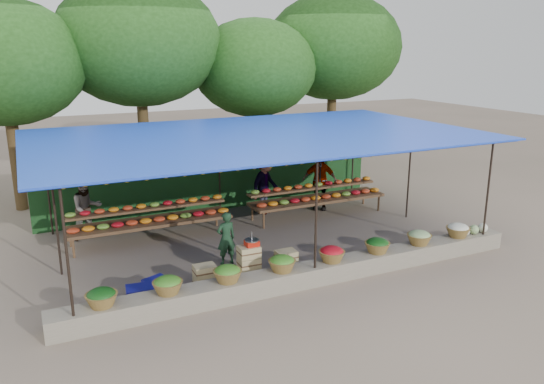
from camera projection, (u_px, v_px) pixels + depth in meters
name	position (u px, v px, depth m)	size (l,w,h in m)	color
ground	(259.00, 242.00, 13.77)	(60.00, 60.00, 0.00)	#685C4D
stone_curb	(311.00, 274.00, 11.32)	(10.60, 0.55, 0.40)	#6D6657
stall_canopy	(257.00, 139.00, 13.12)	(10.80, 6.60, 2.82)	black
produce_baskets	(307.00, 259.00, 11.18)	(8.98, 0.58, 0.34)	brown
netting_backdrop	(217.00, 170.00, 16.18)	(10.60, 0.06, 2.50)	#1A4921
tree_row	(199.00, 53.00, 18.04)	(16.51, 5.50, 7.12)	#382914
fruit_table_left	(150.00, 218.00, 13.75)	(4.21, 0.95, 0.93)	#4B2B1E
fruit_table_right	(317.00, 195.00, 15.82)	(4.21, 0.95, 0.93)	#4B2B1E
crate_counter	(248.00, 266.00, 11.43)	(2.36, 0.35, 0.77)	tan
weighing_scale	(252.00, 242.00, 11.33)	(0.30, 0.30, 0.32)	red
vendor_seated	(226.00, 238.00, 12.19)	(0.46, 0.30, 1.27)	#1B3C23
customer_left	(87.00, 209.00, 13.76)	(0.81, 0.63, 1.66)	slate
customer_mid	(265.00, 184.00, 15.90)	(1.18, 0.68, 1.82)	slate
customer_right	(319.00, 181.00, 16.30)	(1.06, 0.44, 1.81)	slate
blue_crate_front	(156.00, 285.00, 10.93)	(0.47, 0.34, 0.28)	navy
blue_crate_back	(141.00, 294.00, 10.44)	(0.56, 0.41, 0.34)	navy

